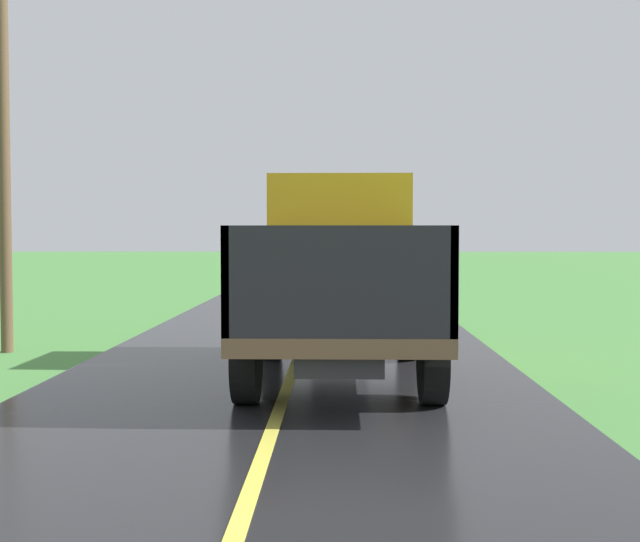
{
  "coord_description": "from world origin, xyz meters",
  "views": [
    {
      "loc": [
        0.66,
        1.02,
        1.98
      ],
      "look_at": [
        0.34,
        14.42,
        1.4
      ],
      "focal_mm": 46.07,
      "sensor_mm": 36.0,
      "label": 1
    }
  ],
  "objects": [
    {
      "name": "banana_truck_near",
      "position": [
        0.68,
        12.66,
        1.49
      ],
      "size": [
        2.38,
        5.82,
        2.8
      ],
      "color": "#2D2D30",
      "rests_on": "road_surface"
    },
    {
      "name": "utility_pole_roadside",
      "position": [
        -4.98,
        14.73,
        4.04
      ],
      "size": [
        2.18,
        0.2,
        7.44
      ],
      "color": "brown",
      "rests_on": "ground"
    }
  ]
}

